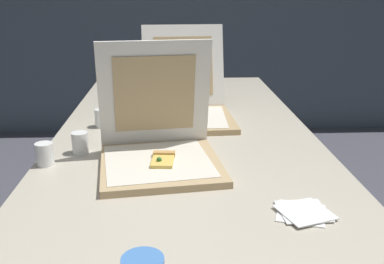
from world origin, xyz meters
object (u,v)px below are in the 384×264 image
(cup_white_near_center, at_px, (80,143))
(napkin_pile, at_px, (303,212))
(cup_white_near_left, at_px, (45,154))
(table, at_px, (185,145))
(pizza_box_middle, at_px, (187,107))
(pizza_box_front, at_px, (159,148))
(cup_white_mid, at_px, (102,118))

(cup_white_near_center, relative_size, napkin_pile, 0.47)
(cup_white_near_left, bearing_deg, table, 32.55)
(pizza_box_middle, bearing_deg, napkin_pile, -75.96)
(table, height_order, pizza_box_front, pizza_box_front)
(pizza_box_middle, distance_m, cup_white_near_left, 0.67)
(pizza_box_middle, height_order, cup_white_mid, pizza_box_middle)
(cup_white_near_left, height_order, napkin_pile, cup_white_near_left)
(pizza_box_middle, height_order, cup_white_near_center, pizza_box_middle)
(cup_white_near_center, distance_m, cup_white_mid, 0.29)
(napkin_pile, bearing_deg, cup_white_near_left, 154.32)
(cup_white_near_center, relative_size, cup_white_mid, 1.00)
(cup_white_near_center, height_order, cup_white_near_left, same)
(cup_white_near_center, height_order, napkin_pile, cup_white_near_center)
(napkin_pile, bearing_deg, table, 113.30)
(table, distance_m, cup_white_near_center, 0.42)
(pizza_box_front, bearing_deg, cup_white_near_left, 170.94)
(pizza_box_middle, xyz_separation_m, napkin_pile, (0.26, -0.84, -0.05))
(table, bearing_deg, cup_white_near_center, -152.49)
(table, bearing_deg, pizza_box_front, -106.74)
(pizza_box_front, height_order, cup_white_near_left, pizza_box_front)
(table, distance_m, napkin_pile, 0.70)
(cup_white_near_left, height_order, cup_white_mid, same)
(pizza_box_front, relative_size, cup_white_near_center, 5.67)
(table, bearing_deg, pizza_box_middle, 85.24)
(cup_white_near_center, bearing_deg, pizza_box_front, -22.46)
(table, xyz_separation_m, cup_white_mid, (-0.33, 0.10, 0.08))
(cup_white_near_center, height_order, cup_white_mid, same)
(table, height_order, pizza_box_middle, pizza_box_middle)
(pizza_box_middle, xyz_separation_m, cup_white_mid, (-0.35, -0.09, -0.02))
(pizza_box_front, relative_size, napkin_pile, 2.66)
(pizza_box_front, xyz_separation_m, cup_white_near_left, (-0.36, 0.01, -0.02))
(pizza_box_front, bearing_deg, cup_white_near_center, 150.23)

